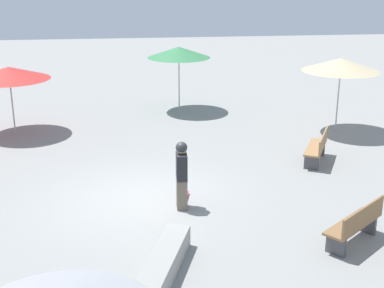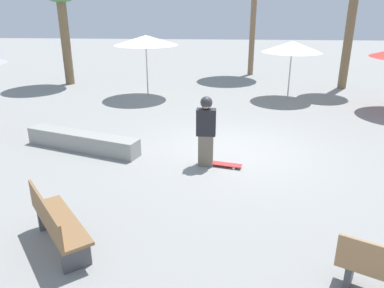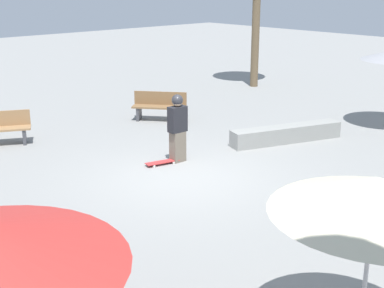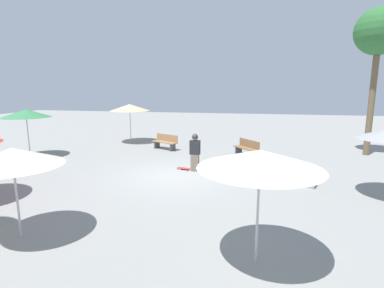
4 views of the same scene
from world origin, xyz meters
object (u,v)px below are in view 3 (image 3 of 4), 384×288
object	(u,v)px
concrete_ledge	(286,134)
skater_main	(178,126)
bench_near	(159,106)
shade_umbrella_cream	(375,195)
skateboard	(162,162)

from	to	relation	value
concrete_ledge	skater_main	bearing A→B (deg)	76.53
bench_near	shade_umbrella_cream	size ratio (longest dim) A/B	0.69
shade_umbrella_cream	bench_near	bearing A→B (deg)	-27.25
skateboard	concrete_ledge	bearing A→B (deg)	-179.40
skateboard	shade_umbrella_cream	distance (m)	7.24
skater_main	bench_near	distance (m)	3.86
skater_main	bench_near	xyz separation A→B (m)	(3.23, -2.08, -0.43)
concrete_ledge	bench_near	distance (m)	4.11
skateboard	bench_near	world-z (taller)	bench_near
skateboard	concrete_ledge	size ratio (longest dim) A/B	0.27
skateboard	shade_umbrella_cream	bearing A→B (deg)	82.67
bench_near	concrete_ledge	bearing A→B (deg)	155.74
skater_main	skateboard	size ratio (longest dim) A/B	1.93
concrete_ledge	shade_umbrella_cream	bearing A→B (deg)	133.51
shade_umbrella_cream	skater_main	bearing A→B (deg)	-24.22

